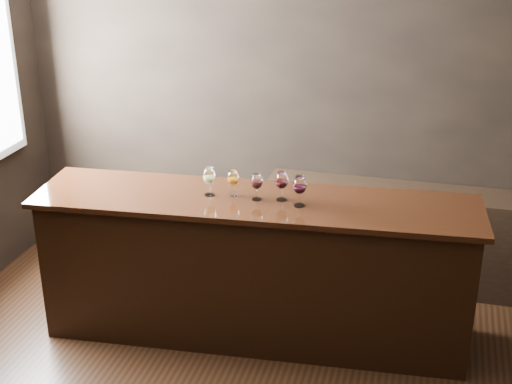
% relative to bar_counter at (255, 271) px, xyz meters
% --- Properties ---
extents(room_shell, '(5.02, 4.52, 2.81)m').
position_rel_bar_counter_xyz_m(room_shell, '(-0.02, -0.89, 1.31)').
color(room_shell, black).
rests_on(room_shell, ground).
extents(bar_counter, '(2.92, 0.86, 1.01)m').
position_rel_bar_counter_xyz_m(bar_counter, '(0.00, 0.00, 0.00)').
color(bar_counter, black).
rests_on(bar_counter, ground).
extents(bar_top, '(3.02, 0.93, 0.04)m').
position_rel_bar_counter_xyz_m(bar_top, '(0.00, 0.00, 0.52)').
color(bar_top, black).
rests_on(bar_top, bar_counter).
extents(back_bar_shelf, '(2.22, 0.40, 0.80)m').
position_rel_bar_counter_xyz_m(back_bar_shelf, '(0.96, 1.03, -0.10)').
color(back_bar_shelf, black).
rests_on(back_bar_shelf, ground).
extents(glass_white, '(0.08, 0.08, 0.20)m').
position_rel_bar_counter_xyz_m(glass_white, '(-0.31, -0.01, 0.67)').
color(glass_white, white).
rests_on(glass_white, bar_top).
extents(glass_amber, '(0.08, 0.08, 0.18)m').
position_rel_bar_counter_xyz_m(glass_amber, '(-0.16, 0.03, 0.66)').
color(glass_amber, white).
rests_on(glass_amber, bar_top).
extents(glass_red_a, '(0.08, 0.08, 0.18)m').
position_rel_bar_counter_xyz_m(glass_red_a, '(0.01, -0.00, 0.66)').
color(glass_red_a, white).
rests_on(glass_red_a, bar_top).
extents(glass_red_b, '(0.08, 0.08, 0.20)m').
position_rel_bar_counter_xyz_m(glass_red_b, '(0.17, 0.03, 0.67)').
color(glass_red_b, white).
rests_on(glass_red_b, bar_top).
extents(glass_red_c, '(0.09, 0.09, 0.21)m').
position_rel_bar_counter_xyz_m(glass_red_c, '(0.30, -0.03, 0.68)').
color(glass_red_c, white).
rests_on(glass_red_c, bar_top).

